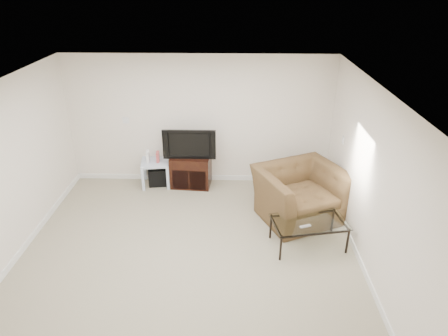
{
  "coord_description": "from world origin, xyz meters",
  "views": [
    {
      "loc": [
        0.65,
        -4.65,
        3.77
      ],
      "look_at": [
        0.5,
        1.2,
        0.9
      ],
      "focal_mm": 32.0,
      "sensor_mm": 36.0,
      "label": 1
    }
  ],
  "objects_px": {
    "tv_stand": "(191,170)",
    "coffee_table": "(308,233)",
    "television": "(190,143)",
    "subwoofer": "(158,175)",
    "recliner": "(301,186)",
    "side_table": "(156,173)"
  },
  "relations": [
    {
      "from": "subwoofer",
      "to": "television",
      "type": "bearing_deg",
      "value": -4.81
    },
    {
      "from": "tv_stand",
      "to": "subwoofer",
      "type": "relative_size",
      "value": 2.14
    },
    {
      "from": "side_table",
      "to": "coffee_table",
      "type": "height_order",
      "value": "side_table"
    },
    {
      "from": "side_table",
      "to": "recliner",
      "type": "bearing_deg",
      "value": -22.25
    },
    {
      "from": "recliner",
      "to": "coffee_table",
      "type": "height_order",
      "value": "recliner"
    },
    {
      "from": "side_table",
      "to": "television",
      "type": "bearing_deg",
      "value": -2.57
    },
    {
      "from": "coffee_table",
      "to": "tv_stand",
      "type": "bearing_deg",
      "value": 135.9
    },
    {
      "from": "recliner",
      "to": "coffee_table",
      "type": "bearing_deg",
      "value": -112.97
    },
    {
      "from": "recliner",
      "to": "coffee_table",
      "type": "distance_m",
      "value": 0.91
    },
    {
      "from": "side_table",
      "to": "tv_stand",
      "type": "bearing_deg",
      "value": 0.0
    },
    {
      "from": "subwoofer",
      "to": "coffee_table",
      "type": "distance_m",
      "value": 3.27
    },
    {
      "from": "tv_stand",
      "to": "side_table",
      "type": "xyz_separation_m",
      "value": [
        -0.69,
        0.0,
        -0.06
      ]
    },
    {
      "from": "tv_stand",
      "to": "television",
      "type": "xyz_separation_m",
      "value": [
        -0.0,
        -0.03,
        0.6
      ]
    },
    {
      "from": "television",
      "to": "subwoofer",
      "type": "distance_m",
      "value": 0.99
    },
    {
      "from": "subwoofer",
      "to": "recliner",
      "type": "distance_m",
      "value": 2.87
    },
    {
      "from": "side_table",
      "to": "recliner",
      "type": "distance_m",
      "value": 2.87
    },
    {
      "from": "tv_stand",
      "to": "television",
      "type": "bearing_deg",
      "value": -90.0
    },
    {
      "from": "side_table",
      "to": "subwoofer",
      "type": "xyz_separation_m",
      "value": [
        0.03,
        0.02,
        -0.07
      ]
    },
    {
      "from": "subwoofer",
      "to": "coffee_table",
      "type": "relative_size",
      "value": 0.32
    },
    {
      "from": "television",
      "to": "coffee_table",
      "type": "xyz_separation_m",
      "value": [
        1.97,
        -1.88,
        -0.69
      ]
    },
    {
      "from": "tv_stand",
      "to": "coffee_table",
      "type": "height_order",
      "value": "tv_stand"
    },
    {
      "from": "television",
      "to": "subwoofer",
      "type": "height_order",
      "value": "television"
    }
  ]
}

